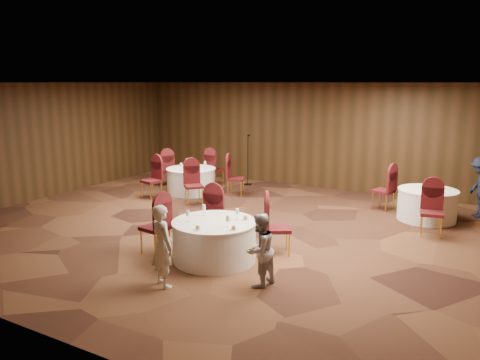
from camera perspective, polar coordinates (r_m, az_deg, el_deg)
The scene contains 15 objects.
ground at distance 10.49m, azimuth -1.50°, elevation -5.98°, with size 12.00×12.00×0.00m, color black.
room_shell at distance 10.06m, azimuth -1.56°, elevation 4.73°, with size 12.00×12.00×12.00m.
table_main at distance 8.62m, azimuth -3.13°, elevation -7.37°, with size 1.54×1.54×0.74m.
table_left at distance 13.81m, azimuth -5.96°, elevation -0.06°, with size 1.44×1.44×0.74m.
table_right at distance 11.91m, azimuth 21.84°, elevation -2.79°, with size 1.36×1.36×0.74m.
chairs_main at distance 9.22m, azimuth -2.80°, elevation -5.26°, with size 2.73×1.89×1.00m.
chairs_left at distance 13.75m, azimuth -5.85°, elevation 0.42°, with size 3.22×2.89×1.00m.
chairs_right at distance 11.59m, azimuth 19.51°, elevation -2.37°, with size 1.99×2.23×1.00m.
tabletop_main at distance 8.34m, azimuth -2.47°, elevation -4.70°, with size 1.08×1.07×0.22m.
tabletop_left at distance 13.74m, azimuth -5.99°, elevation 1.77°, with size 0.83×0.81×0.22m.
tabletop_right at distance 11.48m, azimuth 22.92°, elevation -0.71°, with size 0.08×0.08×0.22m.
mic_stand at distance 14.86m, azimuth 0.97°, elevation 1.20°, with size 0.24×0.24×1.60m.
woman_a at distance 7.56m, azimuth -9.45°, elevation -7.92°, with size 0.49×0.32×1.35m, color silver.
woman_b at distance 7.50m, azimuth 2.42°, elevation -8.53°, with size 0.58×0.45×1.20m, color #A6A6AA.
man_c at distance 12.61m, azimuth 27.18°, elevation -0.77°, with size 0.96×0.55×1.48m, color black.
Camera 1 is at (5.11, -8.57, 3.21)m, focal length 35.00 mm.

